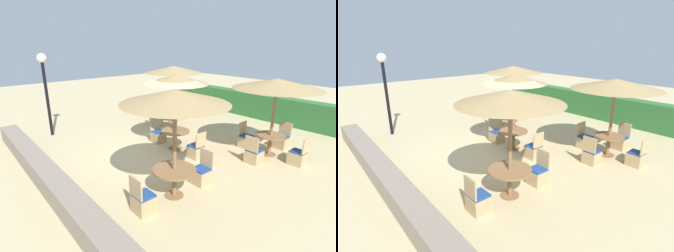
{
  "view_description": "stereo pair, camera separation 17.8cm",
  "coord_description": "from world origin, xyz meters",
  "views": [
    {
      "loc": [
        6.65,
        -5.13,
        3.72
      ],
      "look_at": [
        0.0,
        0.6,
        0.9
      ],
      "focal_mm": 28.0,
      "sensor_mm": 36.0,
      "label": 1
    },
    {
      "loc": [
        6.77,
        -5.0,
        3.72
      ],
      "look_at": [
        0.0,
        0.6,
        0.9
      ],
      "focal_mm": 28.0,
      "sensor_mm": 36.0,
      "label": 2
    }
  ],
  "objects": [
    {
      "name": "ground_plane",
      "position": [
        0.0,
        0.0,
        0.0
      ],
      "size": [
        40.0,
        40.0,
        0.0
      ],
      "primitive_type": "plane",
      "color": "#C6B284"
    },
    {
      "name": "hedge_row",
      "position": [
        0.0,
        6.91,
        0.61
      ],
      "size": [
        13.0,
        0.7,
        1.23
      ],
      "primitive_type": "cube",
      "color": "#2D6B33",
      "rests_on": "ground_plane"
    },
    {
      "name": "stone_border",
      "position": [
        0.0,
        -3.49,
        0.27
      ],
      "size": [
        10.0,
        0.56,
        0.55
      ],
      "primitive_type": "cube",
      "color": "gray",
      "rests_on": "ground_plane"
    },
    {
      "name": "lamp_post",
      "position": [
        -4.39,
        -2.05,
        2.35
      ],
      "size": [
        0.36,
        0.36,
        3.32
      ],
      "color": "black",
      "rests_on": "ground_plane"
    },
    {
      "name": "parasol_front_right",
      "position": [
        2.37,
        -1.23,
        2.54
      ],
      "size": [
        2.54,
        2.54,
        2.72
      ],
      "color": "olive",
      "rests_on": "ground_plane"
    },
    {
      "name": "round_table_front_right",
      "position": [
        2.37,
        -1.23,
        0.59
      ],
      "size": [
        1.09,
        1.09,
        0.75
      ],
      "color": "olive",
      "rests_on": "ground_plane"
    },
    {
      "name": "patio_chair_front_right_north",
      "position": [
        2.37,
        -0.24,
        0.26
      ],
      "size": [
        0.46,
        0.46,
        0.93
      ],
      "rotation": [
        0.0,
        0.0,
        3.14
      ],
      "color": "tan",
      "rests_on": "ground_plane"
    },
    {
      "name": "patio_chair_front_right_south",
      "position": [
        2.39,
        -2.21,
        0.26
      ],
      "size": [
        0.46,
        0.46,
        0.93
      ],
      "color": "tan",
      "rests_on": "ground_plane"
    },
    {
      "name": "parasol_center",
      "position": [
        0.1,
        0.87,
        2.51
      ],
      "size": [
        2.21,
        2.21,
        2.69
      ],
      "color": "olive",
      "rests_on": "ground_plane"
    },
    {
      "name": "round_table_center",
      "position": [
        0.1,
        0.87,
        0.54
      ],
      "size": [
        1.02,
        1.02,
        0.7
      ],
      "color": "olive",
      "rests_on": "ground_plane"
    },
    {
      "name": "patio_chair_center_east",
      "position": [
        1.13,
        0.87,
        0.26
      ],
      "size": [
        0.46,
        0.46,
        0.93
      ],
      "rotation": [
        0.0,
        0.0,
        1.57
      ],
      "color": "tan",
      "rests_on": "ground_plane"
    },
    {
      "name": "patio_chair_center_west",
      "position": [
        -0.84,
        0.82,
        0.26
      ],
      "size": [
        0.46,
        0.46,
        0.93
      ],
      "rotation": [
        0.0,
        0.0,
        -1.57
      ],
      "color": "tan",
      "rests_on": "ground_plane"
    },
    {
      "name": "parasol_back_left",
      "position": [
        -2.53,
        3.11,
        2.5
      ],
      "size": [
        2.67,
        2.67,
        2.67
      ],
      "color": "olive",
      "rests_on": "ground_plane"
    },
    {
      "name": "round_table_back_left",
      "position": [
        -2.53,
        3.11,
        0.6
      ],
      "size": [
        1.17,
        1.17,
        0.75
      ],
      "color": "olive",
      "rests_on": "ground_plane"
    },
    {
      "name": "patio_chair_back_left_west",
      "position": [
        -3.58,
        3.09,
        0.26
      ],
      "size": [
        0.46,
        0.46,
        0.93
      ],
      "rotation": [
        0.0,
        0.0,
        -1.57
      ],
      "color": "tan",
      "rests_on": "ground_plane"
    },
    {
      "name": "patio_chair_back_left_north",
      "position": [
        -2.51,
        4.15,
        0.26
      ],
      "size": [
        0.46,
        0.46,
        0.93
      ],
      "rotation": [
        0.0,
        0.0,
        3.14
      ],
      "color": "tan",
      "rests_on": "ground_plane"
    },
    {
      "name": "patio_chair_back_left_south",
      "position": [
        -2.52,
        2.04,
        0.26
      ],
      "size": [
        0.46,
        0.46,
        0.93
      ],
      "color": "tan",
      "rests_on": "ground_plane"
    },
    {
      "name": "parasol_back_right",
      "position": [
        2.61,
        2.96,
        2.45
      ],
      "size": [
        2.82,
        2.82,
        2.62
      ],
      "color": "olive",
      "rests_on": "ground_plane"
    },
    {
      "name": "round_table_back_right",
      "position": [
        2.61,
        2.96,
        0.55
      ],
      "size": [
        0.95,
        0.95,
        0.73
      ],
      "color": "olive",
      "rests_on": "ground_plane"
    },
    {
      "name": "patio_chair_back_right_south",
      "position": [
        2.6,
        2.0,
        0.26
      ],
      "size": [
        0.46,
        0.46,
        0.93
      ],
      "color": "tan",
      "rests_on": "ground_plane"
    },
    {
      "name": "patio_chair_back_right_west",
      "position": [
        1.68,
        2.96,
        0.26
      ],
      "size": [
        0.46,
        0.46,
        0.93
      ],
      "rotation": [
        0.0,
        0.0,
        -1.57
      ],
      "color": "tan",
      "rests_on": "ground_plane"
    },
    {
      "name": "patio_chair_back_right_north",
      "position": [
        2.57,
        3.88,
        0.26
      ],
      "size": [
        0.46,
        0.46,
        0.93
      ],
      "rotation": [
        0.0,
        0.0,
        3.14
      ],
      "color": "tan",
      "rests_on": "ground_plane"
    },
    {
      "name": "patio_chair_back_right_east",
      "position": [
        3.59,
        2.95,
        0.26
      ],
      "size": [
        0.46,
        0.46,
        0.93
      ],
      "rotation": [
        0.0,
        0.0,
        1.57
      ],
      "color": "tan",
      "rests_on": "ground_plane"
    }
  ]
}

